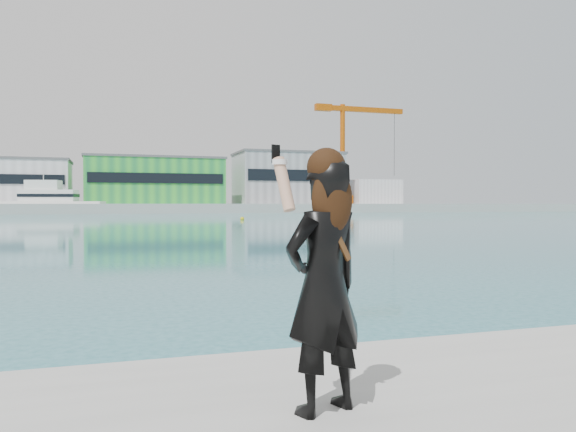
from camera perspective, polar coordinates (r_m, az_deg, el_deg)
name	(u,v)px	position (r m, az deg, el deg)	size (l,w,h in m)	color
far_quay	(118,208)	(133.55, -16.88, 0.78)	(320.00, 40.00, 2.00)	#9E9E99
warehouse_white	(10,181)	(133.15, -26.41, 3.17)	(24.48, 15.35, 9.50)	silver
warehouse_green	(155,181)	(131.98, -13.41, 3.51)	(30.60, 16.36, 10.50)	#238D40
warehouse_grey_right	(288,178)	(138.13, -0.02, 3.86)	(25.50, 15.35, 12.50)	gray
ancillary_shed	(372,192)	(144.41, 8.58, 2.44)	(12.00, 10.00, 6.00)	silver
dock_crane	(347,150)	(137.66, 6.02, 6.70)	(23.00, 4.00, 24.00)	#D2590C
flagpole_right	(221,183)	(126.88, -6.80, 3.30)	(1.28, 0.16, 8.00)	silver
motor_yacht	(52,202)	(119.25, -22.87, 1.37)	(19.22, 9.02, 8.66)	white
buoy_near	(242,220)	(69.48, -4.67, -0.41)	(0.50, 0.50, 0.50)	#D8BD0B
woman	(324,278)	(3.33, 3.69, -6.26)	(0.63, 0.52, 1.58)	black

